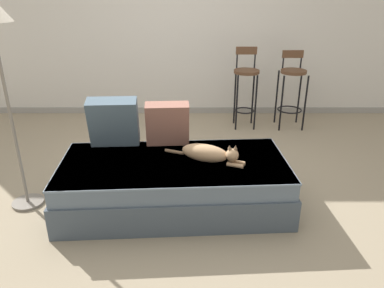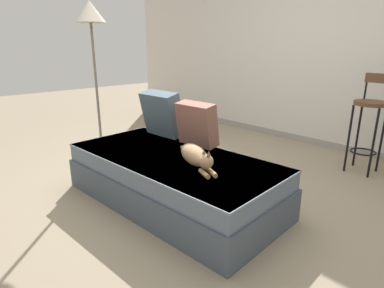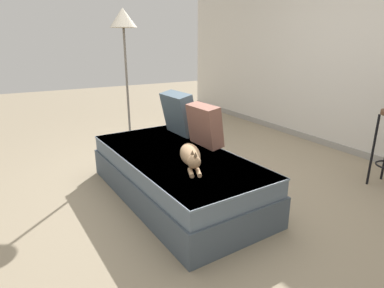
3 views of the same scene
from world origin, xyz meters
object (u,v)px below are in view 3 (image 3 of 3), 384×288
Objects in this scene: throw_pillow_corner at (179,113)px; cat at (191,155)px; couch at (175,175)px; floor_lamp at (124,33)px; throw_pillow_middle at (205,125)px.

throw_pillow_corner is 0.68× the size of cat.
couch is 2.92× the size of cat.
floor_lamp is at bearing -157.67° from throw_pillow_corner.
cat is at bearing -0.64° from floor_lamp.
couch is at bearing -79.01° from throw_pillow_middle.
couch is 1.88m from floor_lamp.
throw_pillow_corner is 1.20m from floor_lamp.
throw_pillow_middle reaches higher than cat.
throw_pillow_corner is 0.94m from cat.
couch is 1.12× the size of floor_lamp.
floor_lamp is (-0.78, -0.32, 0.86)m from throw_pillow_corner.
couch is at bearing -179.68° from cat.
throw_pillow_middle is 0.60× the size of cat.
cat is at bearing 0.32° from couch.
couch is 0.57m from throw_pillow_middle.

